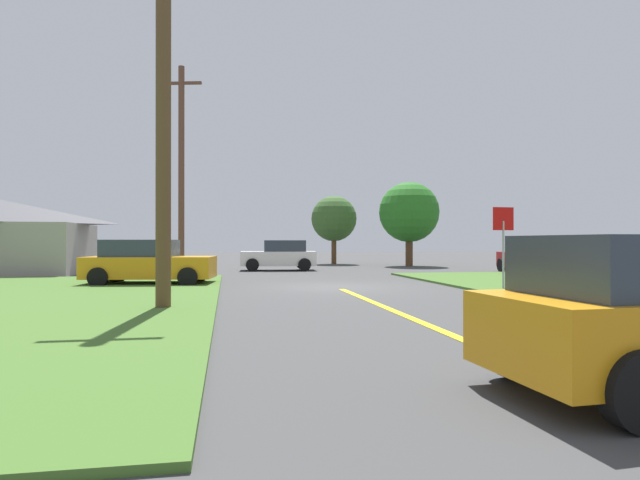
{
  "coord_description": "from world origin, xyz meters",
  "views": [
    {
      "loc": [
        -3.67,
        -17.63,
        1.56
      ],
      "look_at": [
        0.28,
        4.63,
        1.62
      ],
      "focal_mm": 29.45,
      "sensor_mm": 36.0,
      "label": 1
    }
  ],
  "objects_px": {
    "parked_car_near_building": "(148,263)",
    "car_on_crossroad": "(530,257)",
    "utility_pole_near": "(163,124)",
    "car_approaching_junction": "(280,255)",
    "stop_sign": "(503,232)",
    "oak_tree_left": "(334,219)",
    "utility_pole_mid": "(181,168)",
    "pine_tree_center": "(409,212)"
  },
  "relations": [
    {
      "from": "parked_car_near_building",
      "to": "oak_tree_left",
      "type": "distance_m",
      "value": 19.06
    },
    {
      "from": "stop_sign",
      "to": "car_on_crossroad",
      "type": "distance_m",
      "value": 10.24
    },
    {
      "from": "stop_sign",
      "to": "car_approaching_junction",
      "type": "height_order",
      "value": "stop_sign"
    },
    {
      "from": "utility_pole_mid",
      "to": "pine_tree_center",
      "type": "distance_m",
      "value": 15.49
    },
    {
      "from": "utility_pole_near",
      "to": "utility_pole_mid",
      "type": "xyz_separation_m",
      "value": [
        -0.57,
        11.56,
        0.58
      ]
    },
    {
      "from": "car_on_crossroad",
      "to": "pine_tree_center",
      "type": "xyz_separation_m",
      "value": [
        -3.28,
        8.12,
        2.59
      ]
    },
    {
      "from": "stop_sign",
      "to": "utility_pole_mid",
      "type": "bearing_deg",
      "value": -43.91
    },
    {
      "from": "utility_pole_near",
      "to": "car_approaching_junction",
      "type": "bearing_deg",
      "value": 75.14
    },
    {
      "from": "car_on_crossroad",
      "to": "car_approaching_junction",
      "type": "xyz_separation_m",
      "value": [
        -11.81,
        4.7,
        0.0
      ]
    },
    {
      "from": "car_approaching_junction",
      "to": "utility_pole_near",
      "type": "relative_size",
      "value": 0.5
    },
    {
      "from": "stop_sign",
      "to": "utility_pole_near",
      "type": "xyz_separation_m",
      "value": [
        -10.02,
        -2.99,
        2.37
      ]
    },
    {
      "from": "stop_sign",
      "to": "utility_pole_mid",
      "type": "xyz_separation_m",
      "value": [
        -10.59,
        8.57,
        2.95
      ]
    },
    {
      "from": "parked_car_near_building",
      "to": "car_approaching_junction",
      "type": "relative_size",
      "value": 1.13
    },
    {
      "from": "stop_sign",
      "to": "pine_tree_center",
      "type": "height_order",
      "value": "pine_tree_center"
    },
    {
      "from": "stop_sign",
      "to": "utility_pole_mid",
      "type": "relative_size",
      "value": 0.28
    },
    {
      "from": "car_approaching_junction",
      "to": "utility_pole_mid",
      "type": "distance_m",
      "value": 7.61
    },
    {
      "from": "car_on_crossroad",
      "to": "oak_tree_left",
      "type": "distance_m",
      "value": 14.25
    },
    {
      "from": "car_on_crossroad",
      "to": "car_approaching_junction",
      "type": "bearing_deg",
      "value": 75.54
    },
    {
      "from": "parked_car_near_building",
      "to": "utility_pole_mid",
      "type": "height_order",
      "value": "utility_pole_mid"
    },
    {
      "from": "utility_pole_mid",
      "to": "oak_tree_left",
      "type": "height_order",
      "value": "utility_pole_mid"
    },
    {
      "from": "stop_sign",
      "to": "parked_car_near_building",
      "type": "height_order",
      "value": "stop_sign"
    },
    {
      "from": "stop_sign",
      "to": "utility_pole_mid",
      "type": "distance_m",
      "value": 13.94
    },
    {
      "from": "parked_car_near_building",
      "to": "pine_tree_center",
      "type": "xyz_separation_m",
      "value": [
        14.11,
        12.15,
        2.59
      ]
    },
    {
      "from": "car_approaching_junction",
      "to": "pine_tree_center",
      "type": "distance_m",
      "value": 9.55
    },
    {
      "from": "oak_tree_left",
      "to": "pine_tree_center",
      "type": "relative_size",
      "value": 0.89
    },
    {
      "from": "pine_tree_center",
      "to": "utility_pole_near",
      "type": "bearing_deg",
      "value": -123.42
    },
    {
      "from": "parked_car_near_building",
      "to": "utility_pole_near",
      "type": "xyz_separation_m",
      "value": [
        1.36,
        -7.18,
        3.41
      ]
    },
    {
      "from": "stop_sign",
      "to": "oak_tree_left",
      "type": "xyz_separation_m",
      "value": [
        -1.33,
        20.2,
        1.27
      ]
    },
    {
      "from": "parked_car_near_building",
      "to": "car_on_crossroad",
      "type": "bearing_deg",
      "value": 20.64
    },
    {
      "from": "stop_sign",
      "to": "pine_tree_center",
      "type": "distance_m",
      "value": 16.64
    },
    {
      "from": "oak_tree_left",
      "to": "car_on_crossroad",
      "type": "bearing_deg",
      "value": -58.5
    },
    {
      "from": "car_approaching_junction",
      "to": "pine_tree_center",
      "type": "height_order",
      "value": "pine_tree_center"
    },
    {
      "from": "stop_sign",
      "to": "car_on_crossroad",
      "type": "relative_size",
      "value": 0.63
    },
    {
      "from": "stop_sign",
      "to": "utility_pole_near",
      "type": "bearing_deg",
      "value": 11.7
    },
    {
      "from": "stop_sign",
      "to": "utility_pole_near",
      "type": "height_order",
      "value": "utility_pole_near"
    },
    {
      "from": "parked_car_near_building",
      "to": "car_approaching_junction",
      "type": "distance_m",
      "value": 10.37
    },
    {
      "from": "car_approaching_junction",
      "to": "oak_tree_left",
      "type": "distance_m",
      "value": 8.86
    },
    {
      "from": "parked_car_near_building",
      "to": "car_approaching_junction",
      "type": "bearing_deg",
      "value": 64.99
    },
    {
      "from": "oak_tree_left",
      "to": "pine_tree_center",
      "type": "bearing_deg",
      "value": -43.6
    },
    {
      "from": "stop_sign",
      "to": "car_on_crossroad",
      "type": "height_order",
      "value": "stop_sign"
    },
    {
      "from": "parked_car_near_building",
      "to": "stop_sign",
      "type": "bearing_deg",
      "value": -12.62
    },
    {
      "from": "car_approaching_junction",
      "to": "pine_tree_center",
      "type": "bearing_deg",
      "value": -154.41
    }
  ]
}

